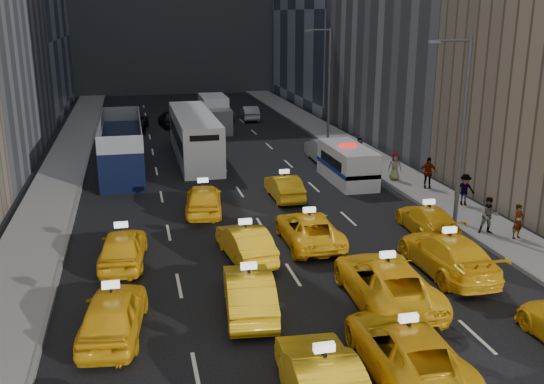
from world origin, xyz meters
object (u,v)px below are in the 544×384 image
(nypd_van, at_px, (347,165))
(double_decker, at_px, (122,146))
(box_truck, at_px, (215,114))
(pedestrian_0, at_px, (518,222))
(city_bus, at_px, (194,136))

(nypd_van, bearing_deg, double_decker, 147.85)
(nypd_van, xyz_separation_m, box_truck, (-5.51, 19.18, 0.37))
(nypd_van, relative_size, pedestrian_0, 3.65)
(double_decker, relative_size, box_truck, 1.77)
(city_bus, xyz_separation_m, box_truck, (2.94, 10.61, -0.15))
(city_bus, height_order, pedestrian_0, city_bus)
(double_decker, xyz_separation_m, city_bus, (5.01, 2.53, -0.06))
(box_truck, relative_size, pedestrian_0, 4.15)
(double_decker, bearing_deg, box_truck, 66.35)
(double_decker, height_order, box_truck, double_decker)
(double_decker, bearing_deg, nypd_van, -16.70)
(double_decker, bearing_deg, city_bus, 34.30)
(city_bus, height_order, box_truck, city_bus)
(city_bus, relative_size, box_truck, 1.90)
(box_truck, bearing_deg, double_decker, -117.49)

